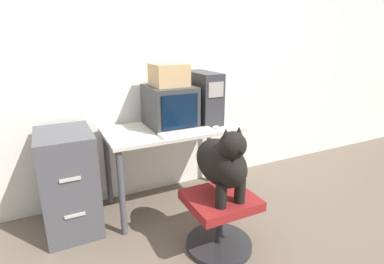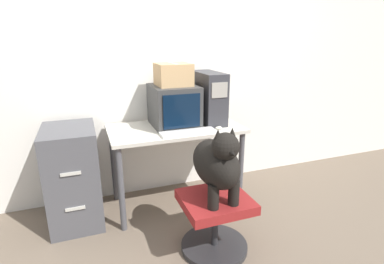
{
  "view_description": "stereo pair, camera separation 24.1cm",
  "coord_description": "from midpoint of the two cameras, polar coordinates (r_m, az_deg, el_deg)",
  "views": [
    {
      "loc": [
        -0.98,
        -2.08,
        1.54
      ],
      "look_at": [
        0.04,
        -0.02,
        0.82
      ],
      "focal_mm": 28.0,
      "sensor_mm": 36.0,
      "label": 1
    },
    {
      "loc": [
        -0.76,
        -2.18,
        1.54
      ],
      "look_at": [
        0.04,
        -0.02,
        0.82
      ],
      "focal_mm": 28.0,
      "sensor_mm": 36.0,
      "label": 2
    }
  ],
  "objects": [
    {
      "name": "dog",
      "position": [
        2.1,
        8.11,
        -5.84
      ],
      "size": [
        0.28,
        0.53,
        0.56
      ],
      "color": "black",
      "rests_on": "office_chair"
    },
    {
      "name": "computer_mouse",
      "position": [
        2.66,
        7.69,
        0.75
      ],
      "size": [
        0.06,
        0.04,
        0.03
      ],
      "color": "beige",
      "rests_on": "desk"
    },
    {
      "name": "filing_cabinet",
      "position": [
        2.71,
        -19.32,
        -7.98
      ],
      "size": [
        0.42,
        0.57,
        0.85
      ],
      "color": "#4C4C51",
      "rests_on": "ground_plane"
    },
    {
      "name": "ground_plane",
      "position": [
        2.77,
        1.66,
        -16.36
      ],
      "size": [
        12.0,
        12.0,
        0.0
      ],
      "primitive_type": "plane",
      "color": "#6B5B4C"
    },
    {
      "name": "keyboard",
      "position": [
        2.51,
        2.03,
        -0.1
      ],
      "size": [
        0.48,
        0.14,
        0.03
      ],
      "color": "silver",
      "rests_on": "desk"
    },
    {
      "name": "cardboard_box",
      "position": [
        2.67,
        -0.99,
        10.88
      ],
      "size": [
        0.29,
        0.29,
        0.19
      ],
      "color": "tan",
      "rests_on": "crt_monitor"
    },
    {
      "name": "crt_monitor",
      "position": [
        2.71,
        -0.93,
        4.97
      ],
      "size": [
        0.4,
        0.46,
        0.37
      ],
      "color": "#383838",
      "rests_on": "desk"
    },
    {
      "name": "desk",
      "position": [
        2.74,
        -0.7,
        -1.27
      ],
      "size": [
        1.19,
        0.64,
        0.77
      ],
      "color": "beige",
      "rests_on": "ground_plane"
    },
    {
      "name": "wall_back",
      "position": [
        2.97,
        -3.3,
        12.79
      ],
      "size": [
        8.0,
        0.05,
        2.6
      ],
      "color": "white",
      "rests_on": "ground_plane"
    },
    {
      "name": "pc_tower",
      "position": [
        2.84,
        5.61,
        6.55
      ],
      "size": [
        0.2,
        0.47,
        0.47
      ],
      "color": "#333338",
      "rests_on": "desk"
    },
    {
      "name": "office_chair",
      "position": [
        2.33,
        7.45,
        -16.37
      ],
      "size": [
        0.51,
        0.51,
        0.44
      ],
      "color": "#262628",
      "rests_on": "ground_plane"
    }
  ]
}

